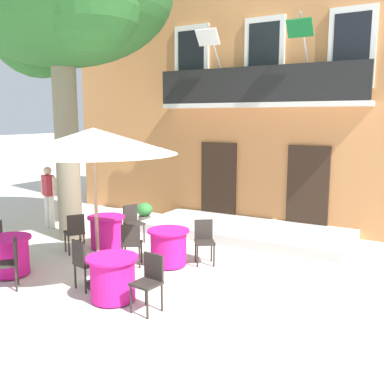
# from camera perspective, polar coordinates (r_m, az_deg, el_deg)

# --- Properties ---
(ground_plane) EXTENTS (120.00, 120.00, 0.00)m
(ground_plane) POSITION_cam_1_polar(r_m,az_deg,el_deg) (8.60, -7.47, -11.01)
(ground_plane) COLOR silver
(building_facade) EXTENTS (13.00, 5.09, 7.50)m
(building_facade) POSITION_cam_1_polar(r_m,az_deg,el_deg) (14.05, 12.24, 12.42)
(building_facade) COLOR #CC844C
(building_facade) RESTS_ON ground
(entrance_step_platform) EXTENTS (5.30, 2.25, 0.25)m
(entrance_step_platform) POSITION_cam_1_polar(r_m,az_deg,el_deg) (11.49, 6.79, -5.01)
(entrance_step_platform) COLOR silver
(entrance_step_platform) RESTS_ON ground
(plane_tree) EXTENTS (5.52, 4.84, 7.41)m
(plane_tree) POSITION_cam_1_polar(r_m,az_deg,el_deg) (11.54, -16.84, 22.44)
(plane_tree) COLOR #7F755B
(plane_tree) RESTS_ON ground
(cafe_table_near_tree) EXTENTS (0.86, 0.86, 0.76)m
(cafe_table_near_tree) POSITION_cam_1_polar(r_m,az_deg,el_deg) (9.11, -3.06, -7.15)
(cafe_table_near_tree) COLOR #DB1984
(cafe_table_near_tree) RESTS_ON ground
(cafe_chair_near_tree_0) EXTENTS (0.55, 0.55, 0.91)m
(cafe_chair_near_tree_0) POSITION_cam_1_polar(r_m,az_deg,el_deg) (9.07, -7.86, -6.40)
(cafe_chair_near_tree_0) COLOR #2D2823
(cafe_chair_near_tree_0) RESTS_ON ground
(cafe_chair_near_tree_1) EXTENTS (0.56, 0.56, 0.91)m
(cafe_chair_near_tree_1) POSITION_cam_1_polar(r_m,az_deg,el_deg) (9.21, 1.59, -6.06)
(cafe_chair_near_tree_1) COLOR #2D2823
(cafe_chair_near_tree_1) RESTS_ON ground
(cafe_table_middle) EXTENTS (0.86, 0.86, 0.76)m
(cafe_table_middle) POSITION_cam_1_polar(r_m,az_deg,el_deg) (9.26, -22.62, -7.62)
(cafe_table_middle) COLOR #DB1984
(cafe_table_middle) RESTS_ON ground
(cafe_chair_middle_0) EXTENTS (0.56, 0.56, 0.91)m
(cafe_chair_middle_0) POSITION_cam_1_polar(r_m,az_deg,el_deg) (8.50, -22.54, -8.18)
(cafe_chair_middle_0) COLOR #2D2823
(cafe_chair_middle_0) RESTS_ON ground
(cafe_chair_middle_1) EXTENTS (0.56, 0.56, 0.91)m
(cafe_chair_middle_1) POSITION_cam_1_polar(r_m,az_deg,el_deg) (9.95, -22.88, -5.64)
(cafe_chair_middle_1) COLOR #2D2823
(cafe_chair_middle_1) RESTS_ON ground
(cafe_table_front) EXTENTS (0.86, 0.86, 0.76)m
(cafe_table_front) POSITION_cam_1_polar(r_m,az_deg,el_deg) (7.55, -10.24, -10.92)
(cafe_table_front) COLOR #DB1984
(cafe_table_front) RESTS_ON ground
(cafe_chair_front_0) EXTENTS (0.44, 0.44, 0.91)m
(cafe_chair_front_0) POSITION_cam_1_polar(r_m,az_deg,el_deg) (7.05, -5.54, -11.11)
(cafe_chair_front_0) COLOR #2D2823
(cafe_chair_front_0) RESTS_ON ground
(cafe_chair_front_1) EXTENTS (0.49, 0.49, 0.91)m
(cafe_chair_front_1) POSITION_cam_1_polar(r_m,az_deg,el_deg) (8.06, -13.79, -8.66)
(cafe_chair_front_1) COLOR #2D2823
(cafe_chair_front_1) RESTS_ON ground
(cafe_table_far_side) EXTENTS (0.86, 0.86, 0.76)m
(cafe_table_far_side) POSITION_cam_1_polar(r_m,az_deg,el_deg) (10.47, -11.01, -5.07)
(cafe_table_far_side) COLOR #DB1984
(cafe_table_far_side) RESTS_ON ground
(cafe_chair_far_side_0) EXTENTS (0.55, 0.55, 0.91)m
(cafe_chair_far_side_0) POSITION_cam_1_polar(r_m,az_deg,el_deg) (10.18, -14.93, -4.86)
(cafe_chair_far_side_0) COLOR #2D2823
(cafe_chair_far_side_0) RESTS_ON ground
(cafe_chair_far_side_1) EXTENTS (0.52, 0.52, 0.91)m
(cafe_chair_far_side_1) POSITION_cam_1_polar(r_m,az_deg,el_deg) (10.86, -7.71, -3.70)
(cafe_chair_far_side_1) COLOR #2D2823
(cafe_chair_far_side_1) RESTS_ON ground
(cafe_umbrella) EXTENTS (2.90, 2.90, 2.85)m
(cafe_umbrella) POSITION_cam_1_polar(r_m,az_deg,el_deg) (7.78, -12.65, 6.38)
(cafe_umbrella) COLOR #997A56
(cafe_umbrella) RESTS_ON ground
(ground_planter_left) EXTENTS (0.46, 0.46, 0.61)m
(ground_planter_left) POSITION_cam_1_polar(r_m,az_deg,el_deg) (12.69, -6.19, -2.59)
(ground_planter_left) COLOR slate
(ground_planter_left) RESTS_ON ground
(pedestrian_near_entrance) EXTENTS (0.53, 0.33, 1.71)m
(pedestrian_near_entrance) POSITION_cam_1_polar(r_m,az_deg,el_deg) (12.59, -18.09, -0.21)
(pedestrian_near_entrance) COLOR silver
(pedestrian_near_entrance) RESTS_ON ground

